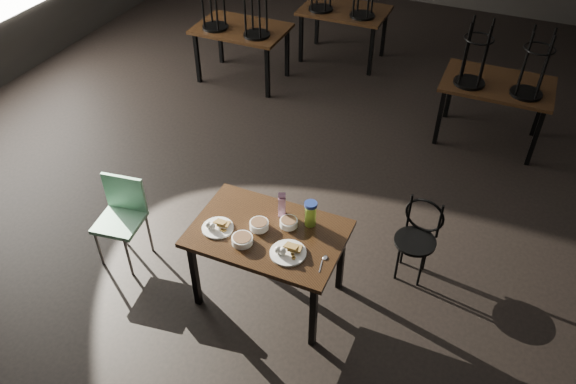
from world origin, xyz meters
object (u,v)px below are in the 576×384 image
at_px(water_bottle, 310,213).
at_px(bentwood_chair, 418,233).
at_px(main_table, 268,239).
at_px(school_chair, 122,213).
at_px(juice_carton, 282,205).

relative_size(water_bottle, bentwood_chair, 0.29).
bearing_deg(main_table, water_bottle, 38.24).
height_order(main_table, bentwood_chair, bentwood_chair).
distance_m(water_bottle, bentwood_chair, 1.05).
bearing_deg(school_chair, juice_carton, 3.14).
relative_size(bentwood_chair, school_chair, 0.92).
bearing_deg(juice_carton, main_table, -95.18).
relative_size(main_table, water_bottle, 5.42).
xyz_separation_m(bentwood_chair, school_chair, (-2.46, -0.83, 0.05)).
relative_size(water_bottle, school_chair, 0.27).
xyz_separation_m(juice_carton, bentwood_chair, (1.04, 0.54, -0.41)).
relative_size(main_table, school_chair, 1.45).
bearing_deg(juice_carton, bentwood_chair, 27.71).
relative_size(juice_carton, water_bottle, 1.05).
bearing_deg(water_bottle, juice_carton, 176.74).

